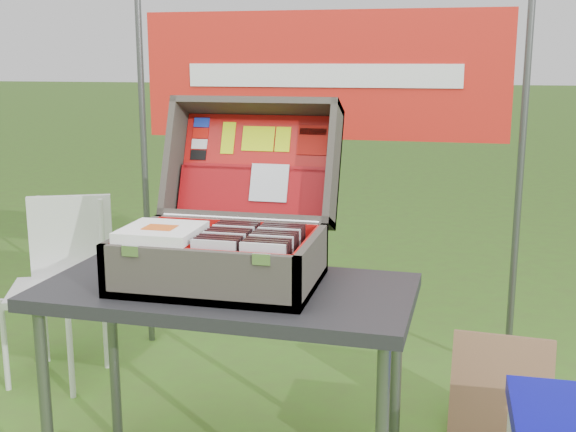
% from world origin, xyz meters
% --- Properties ---
extents(table, '(1.14, 0.59, 0.70)m').
position_xyz_m(table, '(-0.07, -0.06, 0.35)').
color(table, '#29292C').
rests_on(table, ground).
extents(table_top, '(1.14, 0.59, 0.04)m').
position_xyz_m(table_top, '(-0.07, -0.06, 0.68)').
color(table_top, '#29292C').
rests_on(table_top, ground).
extents(table_leg_fl, '(0.04, 0.04, 0.66)m').
position_xyz_m(table_leg_fl, '(-0.57, -0.28, 0.33)').
color(table_leg_fl, '#59595B').
rests_on(table_leg_fl, ground).
extents(table_leg_bl, '(0.04, 0.04, 0.66)m').
position_xyz_m(table_leg_bl, '(-0.57, 0.17, 0.33)').
color(table_leg_bl, '#59595B').
rests_on(table_leg_bl, ground).
extents(table_leg_br, '(0.04, 0.04, 0.66)m').
position_xyz_m(table_leg_br, '(0.43, 0.17, 0.33)').
color(table_leg_br, '#59595B').
rests_on(table_leg_br, ground).
extents(suitcase, '(0.59, 0.58, 0.52)m').
position_xyz_m(suitcase, '(-0.09, 0.02, 0.96)').
color(suitcase, '#655C4F').
rests_on(suitcase, table).
extents(suitcase_base_bottom, '(0.59, 0.42, 0.02)m').
position_xyz_m(suitcase_base_bottom, '(-0.09, -0.04, 0.71)').
color(suitcase_base_bottom, '#655C4F').
rests_on(suitcase_base_bottom, table_top).
extents(suitcase_base_wall_front, '(0.59, 0.02, 0.16)m').
position_xyz_m(suitcase_base_wall_front, '(-0.09, -0.24, 0.78)').
color(suitcase_base_wall_front, '#655C4F').
rests_on(suitcase_base_wall_front, table_top).
extents(suitcase_base_wall_back, '(0.59, 0.02, 0.16)m').
position_xyz_m(suitcase_base_wall_back, '(-0.09, 0.15, 0.78)').
color(suitcase_base_wall_back, '#655C4F').
rests_on(suitcase_base_wall_back, table_top).
extents(suitcase_base_wall_left, '(0.02, 0.42, 0.16)m').
position_xyz_m(suitcase_base_wall_left, '(-0.37, -0.04, 0.78)').
color(suitcase_base_wall_left, '#655C4F').
rests_on(suitcase_base_wall_left, table_top).
extents(suitcase_base_wall_right, '(0.02, 0.42, 0.16)m').
position_xyz_m(suitcase_base_wall_right, '(0.19, -0.04, 0.78)').
color(suitcase_base_wall_right, '#655C4F').
rests_on(suitcase_base_wall_right, table_top).
extents(suitcase_liner_floor, '(0.54, 0.37, 0.01)m').
position_xyz_m(suitcase_liner_floor, '(-0.09, -0.04, 0.73)').
color(suitcase_liner_floor, red).
rests_on(suitcase_liner_floor, suitcase_base_bottom).
extents(suitcase_latch_left, '(0.05, 0.01, 0.03)m').
position_xyz_m(suitcase_latch_left, '(-0.28, -0.25, 0.85)').
color(suitcase_latch_left, silver).
rests_on(suitcase_latch_left, suitcase_base_wall_front).
extents(suitcase_latch_right, '(0.05, 0.01, 0.03)m').
position_xyz_m(suitcase_latch_right, '(0.10, -0.25, 0.85)').
color(suitcase_latch_right, silver).
rests_on(suitcase_latch_right, suitcase_base_wall_front).
extents(suitcase_hinge, '(0.53, 0.02, 0.02)m').
position_xyz_m(suitcase_hinge, '(-0.09, 0.16, 0.86)').
color(suitcase_hinge, silver).
rests_on(suitcase_hinge, suitcase_base_wall_back).
extents(suitcase_lid_back, '(0.59, 0.18, 0.40)m').
position_xyz_m(suitcase_lid_back, '(-0.09, 0.38, 1.00)').
color(suitcase_lid_back, '#655C4F').
rests_on(suitcase_lid_back, suitcase_base_wall_back).
extents(suitcase_lid_rim_far, '(0.59, 0.15, 0.08)m').
position_xyz_m(suitcase_lid_rim_far, '(-0.09, 0.39, 1.21)').
color(suitcase_lid_rim_far, '#655C4F').
rests_on(suitcase_lid_rim_far, suitcase_lid_back).
extents(suitcase_lid_rim_near, '(0.59, 0.15, 0.08)m').
position_xyz_m(suitcase_lid_rim_near, '(-0.09, 0.24, 0.84)').
color(suitcase_lid_rim_near, '#655C4F').
rests_on(suitcase_lid_rim_near, suitcase_lid_back).
extents(suitcase_lid_rim_left, '(0.02, 0.30, 0.45)m').
position_xyz_m(suitcase_lid_rim_left, '(-0.37, 0.32, 1.02)').
color(suitcase_lid_rim_left, '#655C4F').
rests_on(suitcase_lid_rim_left, suitcase_lid_back).
extents(suitcase_lid_rim_right, '(0.02, 0.30, 0.45)m').
position_xyz_m(suitcase_lid_rim_right, '(0.19, 0.32, 1.02)').
color(suitcase_lid_rim_right, '#655C4F').
rests_on(suitcase_lid_rim_right, suitcase_lid_back).
extents(suitcase_lid_liner, '(0.54, 0.14, 0.35)m').
position_xyz_m(suitcase_lid_liner, '(-0.09, 0.36, 1.00)').
color(suitcase_lid_liner, red).
rests_on(suitcase_lid_liner, suitcase_lid_back).
extents(suitcase_liner_wall_front, '(0.54, 0.01, 0.13)m').
position_xyz_m(suitcase_liner_wall_front, '(-0.09, -0.23, 0.79)').
color(suitcase_liner_wall_front, red).
rests_on(suitcase_liner_wall_front, suitcase_base_bottom).
extents(suitcase_liner_wall_back, '(0.54, 0.01, 0.13)m').
position_xyz_m(suitcase_liner_wall_back, '(-0.09, 0.14, 0.79)').
color(suitcase_liner_wall_back, red).
rests_on(suitcase_liner_wall_back, suitcase_base_bottom).
extents(suitcase_liner_wall_left, '(0.01, 0.37, 0.13)m').
position_xyz_m(suitcase_liner_wall_left, '(-0.36, -0.04, 0.79)').
color(suitcase_liner_wall_left, red).
rests_on(suitcase_liner_wall_left, suitcase_base_bottom).
extents(suitcase_liner_wall_right, '(0.01, 0.37, 0.13)m').
position_xyz_m(suitcase_liner_wall_right, '(0.17, -0.04, 0.79)').
color(suitcase_liner_wall_right, red).
rests_on(suitcase_liner_wall_right, suitcase_base_bottom).
extents(suitcase_lid_pocket, '(0.52, 0.09, 0.17)m').
position_xyz_m(suitcase_lid_pocket, '(-0.09, 0.31, 0.92)').
color(suitcase_lid_pocket, maroon).
rests_on(suitcase_lid_pocket, suitcase_lid_liner).
extents(suitcase_pocket_edge, '(0.51, 0.03, 0.03)m').
position_xyz_m(suitcase_pocket_edge, '(-0.09, 0.34, 1.00)').
color(suitcase_pocket_edge, maroon).
rests_on(suitcase_pocket_edge, suitcase_lid_pocket).
extents(suitcase_pocket_cd, '(0.13, 0.06, 0.13)m').
position_xyz_m(suitcase_pocket_cd, '(-0.03, 0.31, 0.96)').
color(suitcase_pocket_cd, silver).
rests_on(suitcase_pocket_cd, suitcase_lid_pocket).
extents(lid_sticker_cc_a, '(0.06, 0.02, 0.03)m').
position_xyz_m(lid_sticker_cc_a, '(-0.31, 0.41, 1.15)').
color(lid_sticker_cc_a, '#1933B2').
rests_on(lid_sticker_cc_a, suitcase_lid_liner).
extents(lid_sticker_cc_b, '(0.06, 0.02, 0.03)m').
position_xyz_m(lid_sticker_cc_b, '(-0.31, 0.40, 1.11)').
color(lid_sticker_cc_b, red).
rests_on(lid_sticker_cc_b, suitcase_lid_liner).
extents(lid_sticker_cc_c, '(0.06, 0.02, 0.03)m').
position_xyz_m(lid_sticker_cc_c, '(-0.31, 0.39, 1.07)').
color(lid_sticker_cc_c, white).
rests_on(lid_sticker_cc_c, suitcase_lid_liner).
extents(lid_sticker_cc_d, '(0.06, 0.02, 0.03)m').
position_xyz_m(lid_sticker_cc_d, '(-0.31, 0.37, 1.04)').
color(lid_sticker_cc_d, black).
rests_on(lid_sticker_cc_d, suitcase_lid_liner).
extents(lid_card_neon_tall, '(0.05, 0.05, 0.11)m').
position_xyz_m(lid_card_neon_tall, '(-0.20, 0.39, 1.10)').
color(lid_card_neon_tall, '#CDEF0E').
rests_on(lid_card_neon_tall, suitcase_lid_liner).
extents(lid_card_neon_main, '(0.12, 0.04, 0.08)m').
position_xyz_m(lid_card_neon_main, '(-0.09, 0.39, 1.10)').
color(lid_card_neon_main, '#CDEF0E').
rests_on(lid_card_neon_main, suitcase_lid_liner).
extents(lid_card_neon_small, '(0.05, 0.04, 0.08)m').
position_xyz_m(lid_card_neon_small, '(-0.00, 0.39, 1.10)').
color(lid_card_neon_small, '#CDEF0E').
rests_on(lid_card_neon_small, suitcase_lid_liner).
extents(lid_sticker_band, '(0.10, 0.04, 0.10)m').
position_xyz_m(lid_sticker_band, '(0.10, 0.39, 1.10)').
color(lid_sticker_band, red).
rests_on(lid_sticker_band, suitcase_lid_liner).
extents(lid_sticker_band_bar, '(0.09, 0.01, 0.02)m').
position_xyz_m(lid_sticker_band_bar, '(0.10, 0.41, 1.12)').
color(lid_sticker_band_bar, black).
rests_on(lid_sticker_band_bar, suitcase_lid_liner).
extents(cd_left_0, '(0.13, 0.01, 0.15)m').
position_xyz_m(cd_left_0, '(-0.06, -0.21, 0.80)').
color(cd_left_0, silver).
rests_on(cd_left_0, suitcase_liner_floor).
extents(cd_left_1, '(0.13, 0.01, 0.15)m').
position_xyz_m(cd_left_1, '(-0.06, -0.18, 0.80)').
color(cd_left_1, black).
rests_on(cd_left_1, suitcase_liner_floor).
extents(cd_left_2, '(0.13, 0.01, 0.15)m').
position_xyz_m(cd_left_2, '(-0.06, -0.16, 0.80)').
color(cd_left_2, black).
rests_on(cd_left_2, suitcase_liner_floor).
extents(cd_left_3, '(0.13, 0.01, 0.15)m').
position_xyz_m(cd_left_3, '(-0.06, -0.14, 0.80)').
color(cd_left_3, black).
rests_on(cd_left_3, suitcase_liner_floor).
extents(cd_left_4, '(0.13, 0.01, 0.15)m').
position_xyz_m(cd_left_4, '(-0.06, -0.11, 0.80)').
color(cd_left_4, silver).
rests_on(cd_left_4, suitcase_liner_floor).
extents(cd_left_5, '(0.13, 0.01, 0.15)m').
position_xyz_m(cd_left_5, '(-0.06, -0.09, 0.80)').
color(cd_left_5, black).
rests_on(cd_left_5, suitcase_liner_floor).
extents(cd_left_6, '(0.13, 0.01, 0.15)m').
position_xyz_m(cd_left_6, '(-0.06, -0.07, 0.80)').
color(cd_left_6, black).
rests_on(cd_left_6, suitcase_liner_floor).
extents(cd_left_7, '(0.13, 0.01, 0.15)m').
position_xyz_m(cd_left_7, '(-0.06, -0.05, 0.80)').
color(cd_left_7, black).
rests_on(cd_left_7, suitcase_liner_floor).
extents(cd_left_8, '(0.13, 0.01, 0.15)m').
position_xyz_m(cd_left_8, '(-0.06, -0.02, 0.80)').
color(cd_left_8, silver).
rests_on(cd_left_8, suitcase_liner_floor).
extents(cd_left_9, '(0.13, 0.01, 0.15)m').
position_xyz_m(cd_left_9, '(-0.06, 0.00, 0.80)').
color(cd_left_9, black).
rests_on(cd_left_9, suitcase_liner_floor).
extents(cd_left_10, '(0.13, 0.01, 0.15)m').
position_xyz_m(cd_left_10, '(-0.06, 0.02, 0.80)').
color(cd_left_10, black).
rests_on(cd_left_10, suitcase_liner_floor).
extents(cd_left_11, '(0.13, 0.01, 0.15)m').
position_xyz_m(cd_left_11, '(-0.06, 0.05, 0.80)').
color(cd_left_11, black).
rests_on(cd_left_11, suitcase_liner_floor).
extents(cd_right_0, '(0.13, 0.01, 0.15)m').
position_xyz_m(cd_right_0, '(0.09, -0.21, 0.80)').
color(cd_right_0, silver).
rests_on(cd_right_0, suitcase_liner_floor).
extents(cd_right_1, '(0.13, 0.01, 0.15)m').
position_xyz_m(cd_right_1, '(0.09, -0.18, 0.80)').
color(cd_right_1, black).
rests_on(cd_right_1, suitcase_liner_floor).
extents(cd_right_2, '(0.13, 0.01, 0.15)m').
position_xyz_m(cd_right_2, '(0.09, -0.16, 0.80)').
color(cd_right_2, black).
rests_on(cd_right_2, suitcase_liner_floor).
extents(cd_right_3, '(0.13, 0.01, 0.15)m').
position_xyz_m(cd_right_3, '(0.09, -0.14, 0.80)').
color(cd_right_3, black).
rests_on(cd_right_3, suitcase_liner_floor).
extents(cd_right_4, '(0.13, 0.01, 0.15)m').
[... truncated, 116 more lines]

